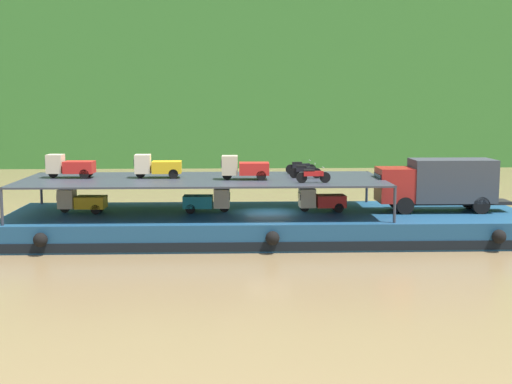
{
  "coord_description": "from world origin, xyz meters",
  "views": [
    {
      "loc": [
        -2.17,
        -40.04,
        8.01
      ],
      "look_at": [
        -0.7,
        0.0,
        2.7
      ],
      "focal_mm": 48.5,
      "sensor_mm": 36.0,
      "label": 1
    }
  ],
  "objects": [
    {
      "name": "mini_truck_lower_aft",
      "position": [
        -3.54,
        0.14,
        2.19
      ],
      "size": [
        2.78,
        1.26,
        1.38
      ],
      "color": "teal",
      "rests_on": "cargo_barge"
    },
    {
      "name": "hillside_far_bank",
      "position": [
        0.0,
        60.41,
        21.24
      ],
      "size": [
        110.62,
        39.32,
        37.71
      ],
      "color": "#33702D",
      "rests_on": "ground"
    },
    {
      "name": "motorcycle_upper_stbd",
      "position": [
        2.15,
        2.34,
        3.93
      ],
      "size": [
        1.9,
        0.55,
        0.87
      ],
      "color": "black",
      "rests_on": "cargo_rack"
    },
    {
      "name": "cargo_barge",
      "position": [
        0.0,
        -0.02,
        0.75
      ],
      "size": [
        30.14,
        9.19,
        1.5
      ],
      "color": "navy",
      "rests_on": "ground"
    },
    {
      "name": "motorcycle_upper_centre",
      "position": [
        2.18,
        0.0,
        3.93
      ],
      "size": [
        1.9,
        0.55,
        0.87
      ],
      "color": "black",
      "rests_on": "cargo_rack"
    },
    {
      "name": "mini_truck_lower_stern",
      "position": [
        -10.91,
        0.2,
        2.19
      ],
      "size": [
        2.79,
        1.29,
        1.38
      ],
      "color": "gold",
      "rests_on": "cargo_barge"
    },
    {
      "name": "mini_truck_lower_mid",
      "position": [
        3.15,
        0.11,
        2.19
      ],
      "size": [
        2.79,
        1.28,
        1.38
      ],
      "color": "red",
      "rests_on": "cargo_barge"
    },
    {
      "name": "mini_truck_upper_fore",
      "position": [
        -1.39,
        -0.55,
        4.19
      ],
      "size": [
        2.76,
        1.23,
        1.38
      ],
      "color": "red",
      "rests_on": "cargo_rack"
    },
    {
      "name": "cargo_rack",
      "position": [
        -3.8,
        0.0,
        3.44
      ],
      "size": [
        20.94,
        7.79,
        2.0
      ],
      "color": "#2D333D",
      "rests_on": "cargo_barge"
    },
    {
      "name": "motorcycle_upper_port",
      "position": [
        2.36,
        -2.34,
        3.93
      ],
      "size": [
        1.9,
        0.55,
        0.87
      ],
      "color": "black",
      "rests_on": "cargo_rack"
    },
    {
      "name": "mini_truck_upper_stern",
      "position": [
        -11.63,
        0.73,
        4.19
      ],
      "size": [
        2.77,
        1.25,
        1.38
      ],
      "color": "red",
      "rests_on": "cargo_rack"
    },
    {
      "name": "covered_lorry",
      "position": [
        10.08,
        -0.04,
        3.19
      ],
      "size": [
        7.86,
        2.31,
        3.1
      ],
      "color": "maroon",
      "rests_on": "cargo_barge"
    },
    {
      "name": "ground_plane",
      "position": [
        0.0,
        0.0,
        0.0
      ],
      "size": [
        400.0,
        400.0,
        0.0
      ],
      "primitive_type": "plane",
      "color": "olive"
    },
    {
      "name": "mini_truck_upper_mid",
      "position": [
        -6.48,
        0.51,
        4.19
      ],
      "size": [
        2.77,
        1.25,
        1.38
      ],
      "color": "gold",
      "rests_on": "cargo_rack"
    }
  ]
}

